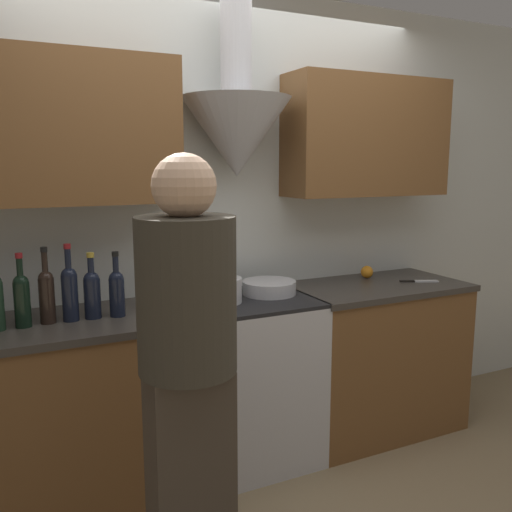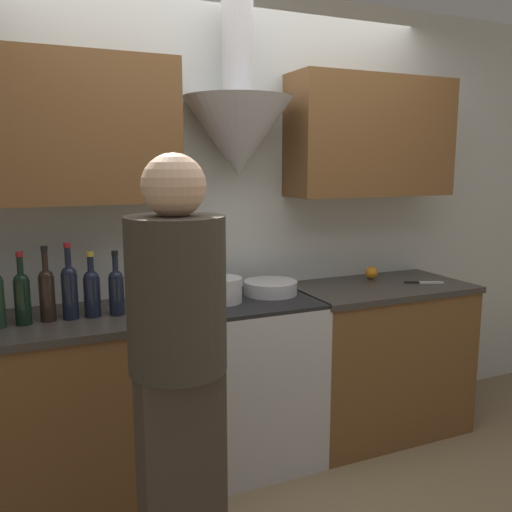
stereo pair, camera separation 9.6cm
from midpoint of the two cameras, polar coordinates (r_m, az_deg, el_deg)
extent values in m
plane|color=#847051|center=(3.02, 2.98, -23.27)|extent=(12.00, 12.00, 0.00)
cube|color=silver|center=(3.16, -2.29, 3.47)|extent=(8.40, 0.06, 2.60)
cone|color=silver|center=(2.97, -0.96, 12.39)|extent=(0.59, 0.59, 0.42)
cylinder|color=silver|center=(3.03, -0.99, 21.64)|extent=(0.16, 0.16, 0.56)
cube|color=brown|center=(2.76, -19.27, 12.44)|extent=(1.14, 0.32, 0.70)
cube|color=brown|center=(3.41, 12.78, 12.10)|extent=(1.04, 0.32, 0.70)
cube|color=brown|center=(2.87, -17.45, -15.49)|extent=(1.14, 0.60, 0.89)
cube|color=#38332D|center=(2.71, -17.95, -6.59)|extent=(1.16, 0.62, 0.03)
cube|color=brown|center=(3.50, 13.43, -10.62)|extent=(1.04, 0.60, 0.89)
cube|color=#38332D|center=(3.37, 13.74, -3.23)|extent=(1.06, 0.62, 0.03)
cube|color=silver|center=(3.08, 0.14, -13.07)|extent=(0.69, 0.60, 0.90)
cube|color=black|center=(2.85, 2.65, -15.82)|extent=(0.48, 0.01, 0.41)
cube|color=black|center=(2.93, 0.15, -4.72)|extent=(0.69, 0.60, 0.02)
cube|color=silver|center=(3.19, -1.84, -4.66)|extent=(0.69, 0.06, 0.10)
cylinder|color=black|center=(2.64, -22.39, -4.57)|extent=(0.07, 0.07, 0.20)
sphere|color=black|center=(2.62, -22.54, -2.43)|extent=(0.07, 0.07, 0.07)
cylinder|color=black|center=(2.61, -22.63, -1.08)|extent=(0.03, 0.03, 0.09)
cylinder|color=maroon|center=(2.60, -22.71, 0.18)|extent=(0.03, 0.03, 0.02)
cylinder|color=black|center=(2.66, -20.15, -4.27)|extent=(0.07, 0.07, 0.21)
sphere|color=black|center=(2.64, -20.28, -2.08)|extent=(0.07, 0.07, 0.07)
cylinder|color=black|center=(2.63, -20.37, -0.62)|extent=(0.03, 0.03, 0.11)
cylinder|color=black|center=(2.62, -20.45, 0.76)|extent=(0.03, 0.03, 0.02)
cylinder|color=black|center=(2.66, -18.01, -4.07)|extent=(0.07, 0.07, 0.22)
sphere|color=black|center=(2.64, -18.13, -1.80)|extent=(0.07, 0.07, 0.07)
cylinder|color=black|center=(2.63, -18.21, -0.31)|extent=(0.03, 0.03, 0.11)
cylinder|color=maroon|center=(2.62, -18.29, 1.08)|extent=(0.03, 0.03, 0.02)
cylinder|color=black|center=(2.68, -15.88, -4.22)|extent=(0.08, 0.08, 0.19)
sphere|color=black|center=(2.66, -15.97, -2.27)|extent=(0.07, 0.07, 0.07)
cylinder|color=black|center=(2.64, -16.03, -0.97)|extent=(0.03, 0.03, 0.09)
cylinder|color=gold|center=(2.64, -16.08, 0.20)|extent=(0.03, 0.03, 0.02)
cylinder|color=black|center=(2.68, -13.47, -4.14)|extent=(0.07, 0.07, 0.18)
sphere|color=black|center=(2.66, -13.55, -2.22)|extent=(0.07, 0.07, 0.07)
cylinder|color=black|center=(2.65, -13.60, -0.91)|extent=(0.03, 0.03, 0.09)
cylinder|color=black|center=(2.64, -13.65, 0.29)|extent=(0.03, 0.03, 0.02)
cylinder|color=silver|center=(2.85, -2.67, -3.59)|extent=(0.21, 0.21, 0.13)
cylinder|color=silver|center=(3.03, 2.44, -3.34)|extent=(0.30, 0.30, 0.07)
sphere|color=orange|center=(3.51, 12.80, -1.72)|extent=(0.08, 0.08, 0.08)
cube|color=silver|center=(3.49, 18.69, -2.65)|extent=(0.15, 0.09, 0.01)
cube|color=black|center=(3.46, 16.82, -2.68)|extent=(0.09, 0.06, 0.01)
cube|color=#473D33|center=(2.12, -6.44, -23.80)|extent=(0.28, 0.18, 0.95)
cylinder|color=#3D382D|center=(1.82, -6.88, -4.05)|extent=(0.33, 0.33, 0.53)
sphere|color=#E0B28E|center=(1.77, -7.12, 7.35)|extent=(0.21, 0.21, 0.21)
camera|label=1|loc=(0.05, -89.01, 0.17)|focal=38.00mm
camera|label=2|loc=(0.05, 90.99, -0.17)|focal=38.00mm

